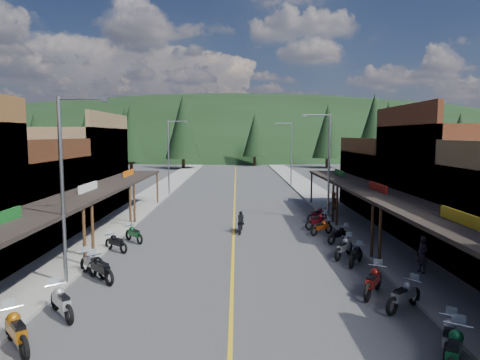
{
  "coord_description": "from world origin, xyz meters",
  "views": [
    {
      "loc": [
        0.2,
        -23.77,
        6.42
      ],
      "look_at": [
        0.46,
        8.81,
        3.0
      ],
      "focal_mm": 32.0,
      "sensor_mm": 36.0,
      "label": 1
    }
  ],
  "objects_px": {
    "pine_5": "(388,128)",
    "pine_7": "(98,132)",
    "bike_east_11": "(317,214)",
    "streetlight_1": "(170,154)",
    "pine_8": "(87,138)",
    "bike_east_5": "(373,280)",
    "bike_west_4": "(61,300)",
    "pine_11": "(374,130)",
    "bike_east_3": "(449,335)",
    "pine_2": "(183,127)",
    "pine_4": "(328,131)",
    "bike_west_6": "(94,263)",
    "streetlight_3": "(290,151)",
    "bike_east_8": "(339,234)",
    "pine_3": "(255,135)",
    "bike_west_7": "(116,242)",
    "bike_west_3": "(16,329)",
    "bike_east_7": "(344,246)",
    "shop_east_2": "(462,184)",
    "bike_east_10": "(318,220)",
    "shop_east_3": "(400,182)",
    "pine_10": "(130,133)",
    "streetlight_2": "(327,162)",
    "pine_9": "(385,135)",
    "shop_west_3": "(66,171)",
    "pine_1": "(126,131)",
    "bike_east_2": "(454,349)",
    "bike_west_5": "(100,267)",
    "pedestrian_east_b": "(333,204)",
    "bike_east_4": "(404,294)",
    "bike_east_9": "(322,227)",
    "pedestrian_east_a": "(422,254)",
    "streetlight_0": "(65,182)",
    "bike_east_6": "(356,254)",
    "shop_west_2": "(4,200)",
    "pine_0": "(35,135)",
    "rider_on_bike": "(241,224)"
  },
  "relations": [
    {
      "from": "pine_8",
      "to": "pedestrian_east_a",
      "type": "bearing_deg",
      "value": -55.6
    },
    {
      "from": "bike_west_3",
      "to": "bike_east_2",
      "type": "distance_m",
      "value": 12.55
    },
    {
      "from": "pine_4",
      "to": "bike_west_3",
      "type": "distance_m",
      "value": 75.84
    },
    {
      "from": "pine_5",
      "to": "bike_east_3",
      "type": "height_order",
      "value": "pine_5"
    },
    {
      "from": "bike_east_5",
      "to": "pedestrian_east_b",
      "type": "xyz_separation_m",
      "value": [
        2.08,
        16.51,
        0.43
      ]
    },
    {
      "from": "streetlight_0",
      "to": "bike_east_6",
      "type": "height_order",
      "value": "streetlight_0"
    },
    {
      "from": "pine_2",
      "to": "pine_3",
      "type": "distance_m",
      "value": 16.19
    },
    {
      "from": "streetlight_2",
      "to": "bike_west_4",
      "type": "height_order",
      "value": "streetlight_2"
    },
    {
      "from": "streetlight_0",
      "to": "pine_2",
      "type": "bearing_deg",
      "value": 92.73
    },
    {
      "from": "pine_11",
      "to": "bike_east_3",
      "type": "height_order",
      "value": "pine_11"
    },
    {
      "from": "pine_5",
      "to": "bike_west_3",
      "type": "distance_m",
      "value": 93.05
    },
    {
      "from": "bike_east_3",
      "to": "pedestrian_east_b",
      "type": "height_order",
      "value": "pedestrian_east_b"
    },
    {
      "from": "pine_2",
      "to": "bike_east_8",
      "type": "relative_size",
      "value": 7.17
    },
    {
      "from": "pine_11",
      "to": "pedestrian_east_a",
      "type": "height_order",
      "value": "pine_11"
    },
    {
      "from": "pine_9",
      "to": "bike_west_4",
      "type": "distance_m",
      "value": 62.19
    },
    {
      "from": "bike_east_2",
      "to": "bike_east_11",
      "type": "height_order",
      "value": "bike_east_2"
    },
    {
      "from": "bike_east_4",
      "to": "bike_west_7",
      "type": "bearing_deg",
      "value": -160.61
    },
    {
      "from": "bike_west_4",
      "to": "bike_east_2",
      "type": "xyz_separation_m",
      "value": [
        12.09,
        -3.6,
        0.04
      ]
    },
    {
      "from": "bike_east_11",
      "to": "streetlight_1",
      "type": "bearing_deg",
      "value": -177.89
    },
    {
      "from": "pine_3",
      "to": "bike_west_7",
      "type": "height_order",
      "value": "pine_3"
    },
    {
      "from": "pine_3",
      "to": "bike_west_3",
      "type": "relative_size",
      "value": 4.73
    },
    {
      "from": "streetlight_2",
      "to": "pine_7",
      "type": "bearing_deg",
      "value": 119.81
    },
    {
      "from": "shop_west_2",
      "to": "pine_0",
      "type": "relative_size",
      "value": 0.99
    },
    {
      "from": "bike_west_7",
      "to": "bike_east_4",
      "type": "height_order",
      "value": "bike_east_4"
    },
    {
      "from": "pine_1",
      "to": "bike_west_6",
      "type": "relative_size",
      "value": 5.77
    },
    {
      "from": "pine_4",
      "to": "rider_on_bike",
      "type": "height_order",
      "value": "pine_4"
    },
    {
      "from": "streetlight_2",
      "to": "pine_9",
      "type": "distance_m",
      "value": 40.78
    },
    {
      "from": "pine_5",
      "to": "pine_7",
      "type": "height_order",
      "value": "pine_5"
    },
    {
      "from": "pine_4",
      "to": "bike_west_6",
      "type": "distance_m",
      "value": 69.48
    },
    {
      "from": "streetlight_3",
      "to": "pine_2",
      "type": "relative_size",
      "value": 0.57
    },
    {
      "from": "pine_2",
      "to": "pine_7",
      "type": "relative_size",
      "value": 1.12
    },
    {
      "from": "pine_8",
      "to": "bike_east_5",
      "type": "height_order",
      "value": "pine_8"
    },
    {
      "from": "bike_east_4",
      "to": "bike_east_9",
      "type": "xyz_separation_m",
      "value": [
        -0.64,
        11.98,
        -0.07
      ]
    },
    {
      "from": "pine_1",
      "to": "bike_east_5",
      "type": "bearing_deg",
      "value": -68.97
    },
    {
      "from": "bike_east_3",
      "to": "bike_east_9",
      "type": "height_order",
      "value": "bike_east_3"
    },
    {
      "from": "pine_7",
      "to": "shop_west_3",
      "type": "bearing_deg",
      "value": -74.28
    },
    {
      "from": "bike_west_3",
      "to": "bike_east_5",
      "type": "relative_size",
      "value": 1.04
    },
    {
      "from": "streetlight_3",
      "to": "pedestrian_east_b",
      "type": "relative_size",
      "value": 4.35
    },
    {
      "from": "pine_7",
      "to": "pine_3",
      "type": "bearing_deg",
      "value": -15.52
    },
    {
      "from": "shop_east_3",
      "to": "pine_10",
      "type": "relative_size",
      "value": 0.94
    },
    {
      "from": "bike_east_6",
      "to": "bike_east_8",
      "type": "xyz_separation_m",
      "value": [
        0.19,
        4.34,
        0.01
      ]
    },
    {
      "from": "bike_east_2",
      "to": "bike_west_5",
      "type": "bearing_deg",
      "value": -178.36
    },
    {
      "from": "bike_east_3",
      "to": "bike_east_4",
      "type": "bearing_deg",
      "value": 122.62
    },
    {
      "from": "streetlight_2",
      "to": "pine_11",
      "type": "height_order",
      "value": "pine_11"
    },
    {
      "from": "bike_west_6",
      "to": "bike_east_3",
      "type": "xyz_separation_m",
      "value": [
        12.76,
        -7.08,
        -0.03
      ]
    },
    {
      "from": "bike_east_5",
      "to": "bike_east_7",
      "type": "distance_m",
      "value": 5.3
    },
    {
      "from": "shop_east_2",
      "to": "bike_east_10",
      "type": "bearing_deg",
      "value": 157.73
    },
    {
      "from": "bike_west_4",
      "to": "bike_west_6",
      "type": "height_order",
      "value": "bike_west_4"
    },
    {
      "from": "bike_west_6",
      "to": "bike_east_7",
      "type": "distance_m",
      "value": 12.48
    },
    {
      "from": "pine_7",
      "to": "bike_west_4",
      "type": "height_order",
      "value": "pine_7"
    }
  ]
}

